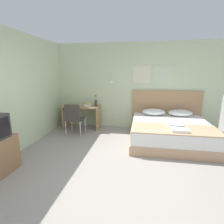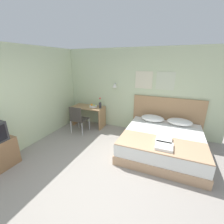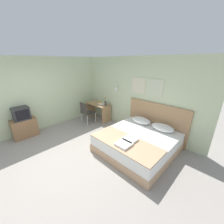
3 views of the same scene
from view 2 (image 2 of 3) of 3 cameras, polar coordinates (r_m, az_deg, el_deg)
ground_plane at (r=3.18m, az=-8.63°, el=-26.44°), size 24.00×24.00×0.00m
wall_back at (r=4.96m, az=7.88°, el=7.99°), size 5.41×0.31×2.65m
bed at (r=4.15m, az=18.50°, el=-10.98°), size 1.95×1.99×0.52m
headboard at (r=4.94m, az=19.97°, el=-1.74°), size 2.07×0.06×1.22m
pillow_left at (r=4.69m, az=15.16°, el=-2.29°), size 0.68×0.41×0.19m
pillow_right at (r=4.68m, az=24.36°, el=-3.45°), size 0.68×0.41×0.19m
throw_blanket at (r=3.51m, az=18.12°, el=-11.57°), size 1.89×0.80×0.02m
folded_towel_near_foot at (r=3.61m, az=19.14°, el=-10.02°), size 0.34×0.33×0.06m
folded_towel_mid_bed at (r=3.37m, az=19.23°, el=-12.26°), size 0.35×0.34×0.06m
desk at (r=5.43m, az=-8.93°, el=-0.17°), size 1.13×0.55×0.72m
desk_chair at (r=4.91m, az=-12.92°, el=-2.17°), size 0.47×0.47×0.90m
fruit_bowl at (r=5.28m, az=-7.20°, el=2.28°), size 0.27×0.27×0.12m
flower_vase at (r=5.13m, az=-4.53°, el=2.92°), size 0.08×0.08×0.36m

